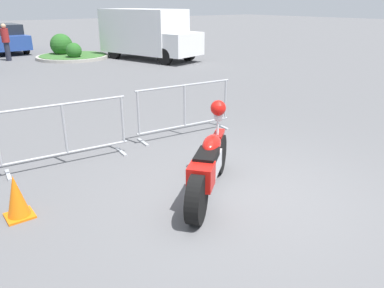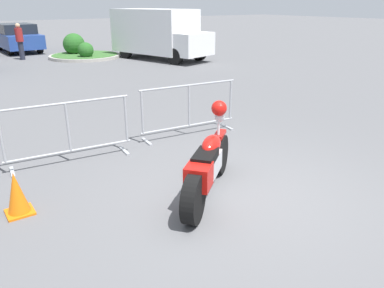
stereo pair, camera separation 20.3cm
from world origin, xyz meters
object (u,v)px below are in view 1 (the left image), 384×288
Objects in this scene: crowd_barrier_far at (185,109)px; traffic_cone at (16,197)px; crowd_barrier_near at (65,133)px; parked_car_blue at (3,38)px; motorcycle at (209,164)px; delivery_van at (147,33)px; pedestrian at (6,41)px.

crowd_barrier_far reaches higher than traffic_cone.
crowd_barrier_near reaches higher than traffic_cone.
crowd_barrier_far is at bearing 19.90° from traffic_cone.
parked_car_blue is (2.60, 17.08, 0.21)m from crowd_barrier_near.
parked_car_blue is at bearing 46.72° from motorcycle.
delivery_van reaches higher than crowd_barrier_far.
traffic_cone is (-3.61, -1.31, -0.26)m from crowd_barrier_far.
pedestrian is at bearing 81.44° from crowd_barrier_near.
crowd_barrier_far is at bearing 22.28° from motorcycle.
pedestrian is at bearing 78.00° from traffic_cone.
parked_car_blue is at bearing 89.63° from crowd_barrier_far.
crowd_barrier_near is 1.27× the size of pedestrian.
pedestrian is (0.80, 15.92, 0.45)m from motorcycle.
motorcycle is 13.92m from delivery_van.
motorcycle is 0.40× the size of parked_car_blue.
motorcycle is 19.43m from parked_car_blue.
crowd_barrier_far is at bearing -42.32° from delivery_van.
pedestrian is at bearing 169.46° from parked_car_blue.
delivery_van is 14.36m from traffic_cone.
pedestrian reaches higher than crowd_barrier_near.
delivery_van reaches higher than traffic_cone.
delivery_van is 3.16× the size of pedestrian.
motorcycle is 2.62m from crowd_barrier_far.
motorcycle is at bearing -42.62° from delivery_van.
parked_car_blue is at bearing 81.34° from crowd_barrier_near.
traffic_cone is (-3.17, -14.93, -0.63)m from pedestrian.
pedestrian is at bearing 91.85° from crowd_barrier_far.
delivery_van is (5.10, 10.07, 0.69)m from crowd_barrier_far.
motorcycle is 0.83× the size of crowd_barrier_far.
motorcycle reaches higher than crowd_barrier_near.
delivery_van is (7.59, 10.07, 0.69)m from crowd_barrier_near.
crowd_barrier_far is 0.40× the size of delivery_van.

